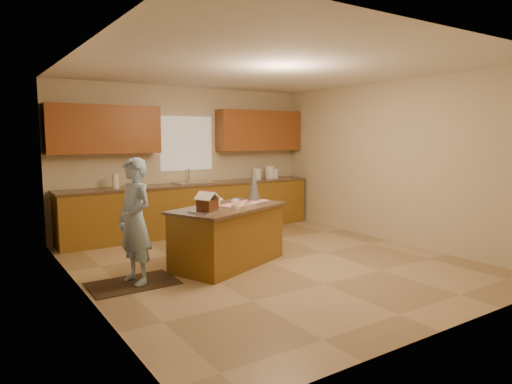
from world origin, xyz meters
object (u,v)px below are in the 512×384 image
at_px(tinsel_tree, 254,184).
at_px(gingerbread_house, 207,203).
at_px(boy, 135,221).
at_px(island_base, 228,237).

xyz_separation_m(tinsel_tree, gingerbread_house, (-1.06, -0.54, -0.13)).
relative_size(boy, gingerbread_house, 4.69).
bearing_deg(tinsel_tree, island_base, -153.79).
height_order(island_base, boy, boy).
height_order(island_base, gingerbread_house, gingerbread_house).
bearing_deg(tinsel_tree, boy, -168.64).
bearing_deg(boy, tinsel_tree, 87.72).
height_order(island_base, tinsel_tree, tinsel_tree).
bearing_deg(gingerbread_house, boy, 171.12).
xyz_separation_m(island_base, gingerbread_house, (-0.44, -0.23, 0.55)).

